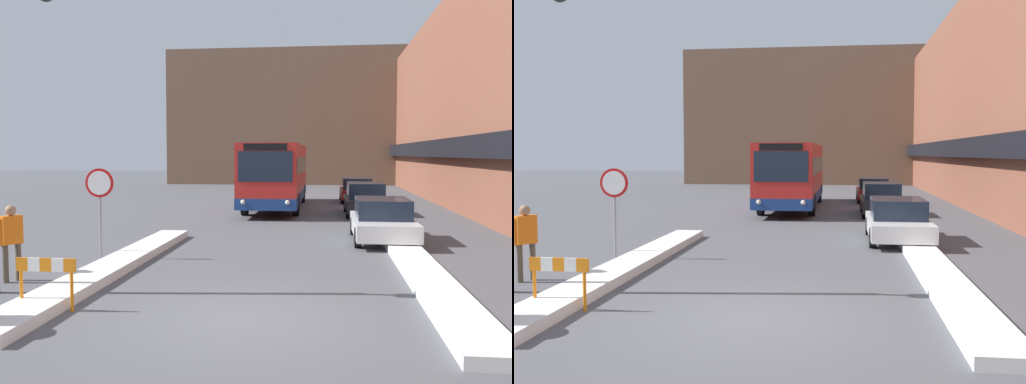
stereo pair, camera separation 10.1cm
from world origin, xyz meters
The scene contains 13 objects.
ground_plane centered at (0.00, 0.00, 0.00)m, with size 160.00×160.00×0.00m, color #515156.
building_row_right centered at (9.98, 24.00, 5.45)m, with size 5.50×60.00×10.95m.
building_backdrop_far centered at (0.00, 45.46, 6.09)m, with size 26.00×8.00×12.18m.
snow_bank_left centered at (-3.60, 3.63, 0.11)m, with size 0.90×11.10×0.21m.
snow_bank_right centered at (3.60, 3.86, 0.10)m, with size 0.90×11.64×0.21m.
city_bus centered at (-1.04, 19.61, 1.75)m, with size 2.59×11.74×3.23m.
parked_car_front centered at (3.20, 9.02, 0.68)m, with size 1.87×4.42×1.35m.
parked_car_middle centered at (3.20, 16.77, 0.74)m, with size 1.83×4.50×1.46m.
parked_car_back centered at (3.20, 24.12, 0.69)m, with size 1.87×4.56×1.37m.
stop_sign centered at (-4.47, 4.97, 1.74)m, with size 0.76×0.08×2.39m.
street_lamp centered at (-4.83, 1.20, 3.82)m, with size 1.46×0.36×6.14m.
pedestrian centered at (-5.34, 2.18, 1.00)m, with size 0.41×0.49×1.67m.
construction_barricade centered at (-3.48, 0.09, 0.67)m, with size 1.10×0.06×0.94m.
Camera 2 is at (1.48, -9.28, 2.77)m, focal length 40.00 mm.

